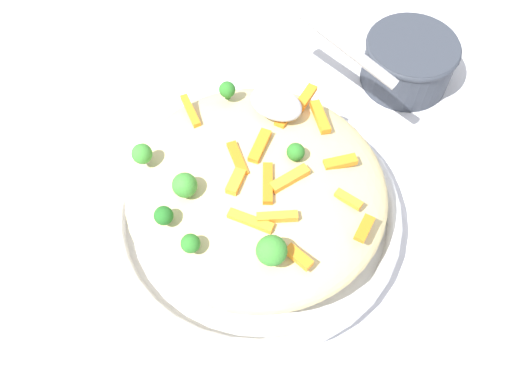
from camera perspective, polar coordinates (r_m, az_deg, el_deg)
The scene contains 27 objects.
ground_plane at distance 0.61m, azimuth 0.00°, elevation -3.12°, with size 2.40×2.40×0.00m, color silver.
serving_bowl at distance 0.59m, azimuth 0.00°, elevation -2.22°, with size 0.31×0.31×0.04m.
pasta_mound at distance 0.55m, azimuth 0.00°, elevation 0.30°, with size 0.27×0.26×0.07m, color #DBC689.
carrot_piece_0 at distance 0.48m, azimuth 4.51°, elevation -6.82°, with size 0.03×0.01×0.01m, color orange.
carrot_piece_1 at distance 0.52m, azimuth -1.81°, elevation 3.68°, with size 0.04×0.01×0.01m, color orange.
carrot_piece_2 at distance 0.51m, azimuth 9.67°, elevation -0.75°, with size 0.03×0.01×0.01m, color orange.
carrot_piece_3 at distance 0.56m, azimuth 6.75°, elevation 7.83°, with size 0.04×0.01×0.01m, color orange.
carrot_piece_4 at distance 0.53m, azimuth 8.82°, elevation 3.11°, with size 0.03×0.01×0.01m, color orange.
carrot_piece_5 at distance 0.58m, azimuth 5.22°, elevation 9.85°, with size 0.04×0.01×0.01m, color orange.
carrot_piece_6 at distance 0.51m, azimuth -2.14°, elevation 1.09°, with size 0.03×0.01×0.01m, color orange.
carrot_piece_7 at distance 0.51m, azimuth 1.23°, elevation 0.91°, with size 0.04×0.01×0.01m, color orange.
carrot_piece_8 at distance 0.56m, azimuth 2.95°, elevation 7.69°, with size 0.02×0.01×0.01m, color orange.
carrot_piece_9 at distance 0.57m, azimuth -6.89°, elevation 8.47°, with size 0.04×0.01×0.01m, color orange.
carrot_piece_10 at distance 0.49m, azimuth 2.25°, elevation -2.62°, with size 0.04×0.01×0.01m, color orange.
carrot_piece_11 at distance 0.49m, azimuth -0.58°, elevation -3.04°, with size 0.04×0.01×0.01m, color orange.
carrot_piece_12 at distance 0.50m, azimuth 11.50°, elevation -3.40°, with size 0.03×0.01×0.01m, color orange.
carrot_piece_13 at distance 0.53m, azimuth 0.40°, elevation 4.84°, with size 0.04×0.01×0.01m, color orange.
carrot_piece_14 at distance 0.51m, azimuth 3.55°, elevation 1.40°, with size 0.04×0.01×0.01m, color orange.
broccoli_floret_0 at distance 0.52m, azimuth 4.18°, elevation 4.19°, with size 0.02×0.02×0.02m.
broccoli_floret_1 at distance 0.46m, azimuth 1.65°, elevation -6.19°, with size 0.03×0.03×0.03m.
broccoli_floret_2 at distance 0.48m, azimuth -6.89°, elevation -5.39°, with size 0.02×0.02×0.02m.
broccoli_floret_3 at distance 0.49m, azimuth -9.66°, elevation -2.47°, with size 0.02×0.02×0.02m.
broccoli_floret_4 at distance 0.53m, azimuth -11.86°, elevation 3.93°, with size 0.02×0.02×0.02m.
broccoli_floret_5 at distance 0.50m, azimuth -7.48°, elevation 0.69°, with size 0.02×0.02×0.03m.
broccoli_floret_6 at distance 0.57m, azimuth -3.03°, elevation 10.64°, with size 0.02×0.02×0.02m.
serving_spoon at distance 0.57m, azimuth 4.16°, elevation 12.29°, with size 0.18×0.12×0.07m.
companion_bowl at distance 0.73m, azimuth 15.74°, elevation 13.16°, with size 0.12×0.12×0.06m.
Camera 1 is at (-0.15, 0.24, 0.53)m, focal length 38.15 mm.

